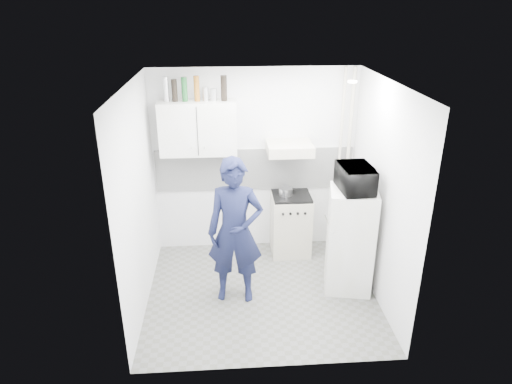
{
  "coord_description": "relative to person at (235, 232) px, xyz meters",
  "views": [
    {
      "loc": [
        -0.41,
        -4.75,
        3.41
      ],
      "look_at": [
        -0.05,
        0.3,
        1.25
      ],
      "focal_mm": 32.0,
      "sensor_mm": 36.0,
      "label": 1
    }
  ],
  "objects": [
    {
      "name": "bottle_b",
      "position": [
        -0.71,
        1.11,
        1.44
      ],
      "size": [
        0.07,
        0.07,
        0.28
      ],
      "primitive_type": "cylinder",
      "color": "black",
      "rests_on": "upper_cabinet"
    },
    {
      "name": "canister_a",
      "position": [
        -0.32,
        1.11,
        1.39
      ],
      "size": [
        0.07,
        0.07,
        0.18
      ],
      "primitive_type": "cylinder",
      "color": "silver",
      "rests_on": "upper_cabinet"
    },
    {
      "name": "canister_b",
      "position": [
        -0.22,
        1.11,
        1.38
      ],
      "size": [
        0.08,
        0.08,
        0.16
      ],
      "primitive_type": "cylinder",
      "color": "silver",
      "rests_on": "upper_cabinet"
    },
    {
      "name": "bottle_a",
      "position": [
        -0.81,
        1.11,
        1.46
      ],
      "size": [
        0.07,
        0.07,
        0.31
      ],
      "primitive_type": "cylinder",
      "color": "silver",
      "rests_on": "upper_cabinet"
    },
    {
      "name": "backsplash",
      "position": [
        0.31,
        1.27,
        0.3
      ],
      "size": [
        2.74,
        0.03,
        0.6
      ],
      "primitive_type": "cube",
      "color": "white",
      "rests_on": "wall_back"
    },
    {
      "name": "bottle_c",
      "position": [
        -0.58,
        1.11,
        1.45
      ],
      "size": [
        0.07,
        0.07,
        0.3
      ],
      "primitive_type": "cylinder",
      "color": "#144C1E",
      "rests_on": "upper_cabinet"
    },
    {
      "name": "saucepan",
      "position": [
        0.73,
        1.04,
        0.05
      ],
      "size": [
        0.19,
        0.19,
        0.1
      ],
      "primitive_type": "cylinder",
      "color": "silver",
      "rests_on": "stove_top"
    },
    {
      "name": "wall_left",
      "position": [
        -1.09,
        0.04,
        0.4
      ],
      "size": [
        0.0,
        2.6,
        2.6
      ],
      "primitive_type": "plane",
      "rotation": [
        1.57,
        0.0,
        1.57
      ],
      "color": "silver",
      "rests_on": "floor"
    },
    {
      "name": "fridge",
      "position": [
        1.41,
        0.12,
        -0.23
      ],
      "size": [
        0.65,
        0.65,
        1.33
      ],
      "primitive_type": "cube",
      "rotation": [
        0.0,
        0.0,
        -0.19
      ],
      "color": "white",
      "rests_on": "floor"
    },
    {
      "name": "bottle_d",
      "position": [
        -0.43,
        1.11,
        1.46
      ],
      "size": [
        0.07,
        0.07,
        0.32
      ],
      "primitive_type": "cylinder",
      "color": "brown",
      "rests_on": "upper_cabinet"
    },
    {
      "name": "stove_top",
      "position": [
        0.81,
        1.04,
        -0.02
      ],
      "size": [
        0.52,
        0.52,
        0.03
      ],
      "primitive_type": "cube",
      "color": "black",
      "rests_on": "stove"
    },
    {
      "name": "pipe_b",
      "position": [
        1.49,
        1.21,
        0.4
      ],
      "size": [
        0.04,
        0.04,
        2.6
      ],
      "primitive_type": "cylinder",
      "color": "beige",
      "rests_on": "floor"
    },
    {
      "name": "pipe_a",
      "position": [
        1.61,
        1.21,
        0.4
      ],
      "size": [
        0.05,
        0.05,
        2.6
      ],
      "primitive_type": "cylinder",
      "color": "beige",
      "rests_on": "floor"
    },
    {
      "name": "wall_back",
      "position": [
        0.31,
        1.29,
        0.4
      ],
      "size": [
        2.8,
        0.0,
        2.8
      ],
      "primitive_type": "plane",
      "rotation": [
        1.57,
        0.0,
        0.0
      ],
      "color": "silver",
      "rests_on": "floor"
    },
    {
      "name": "wall_right",
      "position": [
        1.71,
        0.04,
        0.4
      ],
      "size": [
        0.0,
        2.6,
        2.6
      ],
      "primitive_type": "plane",
      "rotation": [
        1.57,
        0.0,
        -1.57
      ],
      "color": "silver",
      "rests_on": "floor"
    },
    {
      "name": "ceiling",
      "position": [
        0.31,
        0.04,
        1.7
      ],
      "size": [
        2.8,
        2.8,
        0.0
      ],
      "primitive_type": "plane",
      "color": "white",
      "rests_on": "wall_back"
    },
    {
      "name": "bottle_e",
      "position": [
        -0.09,
        1.11,
        1.46
      ],
      "size": [
        0.08,
        0.08,
        0.32
      ],
      "primitive_type": "cylinder",
      "color": "black",
      "rests_on": "upper_cabinet"
    },
    {
      "name": "person",
      "position": [
        0.0,
        0.0,
        0.0
      ],
      "size": [
        0.69,
        0.49,
        1.8
      ],
      "primitive_type": "imported",
      "rotation": [
        0.0,
        0.0,
        -0.1
      ],
      "color": "#121734",
      "rests_on": "floor"
    },
    {
      "name": "upper_cabinet",
      "position": [
        -0.44,
        1.11,
        0.95
      ],
      "size": [
        1.0,
        0.35,
        0.7
      ],
      "primitive_type": "cube",
      "color": "white",
      "rests_on": "wall_back"
    },
    {
      "name": "microwave",
      "position": [
        1.41,
        0.12,
        0.58
      ],
      "size": [
        0.56,
        0.4,
        0.3
      ],
      "primitive_type": "imported",
      "rotation": [
        0.0,
        0.0,
        1.63
      ],
      "color": "black",
      "rests_on": "fridge"
    },
    {
      "name": "floor",
      "position": [
        0.31,
        0.04,
        -0.9
      ],
      "size": [
        2.8,
        2.8,
        0.0
      ],
      "primitive_type": "plane",
      "color": "#54554B",
      "rests_on": "ground"
    },
    {
      "name": "ceiling_spot_fixture",
      "position": [
        1.31,
        0.24,
        1.67
      ],
      "size": [
        0.1,
        0.1,
        0.02
      ],
      "primitive_type": "cylinder",
      "color": "white",
      "rests_on": "ceiling"
    },
    {
      "name": "stove",
      "position": [
        0.81,
        1.04,
        -0.46
      ],
      "size": [
        0.54,
        0.54,
        0.87
      ],
      "primitive_type": "cube",
      "color": "beige",
      "rests_on": "floor"
    },
    {
      "name": "range_hood",
      "position": [
        0.76,
        1.04,
        0.67
      ],
      "size": [
        0.6,
        0.5,
        0.14
      ],
      "primitive_type": "cube",
      "color": "beige",
      "rests_on": "wall_back"
    }
  ]
}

